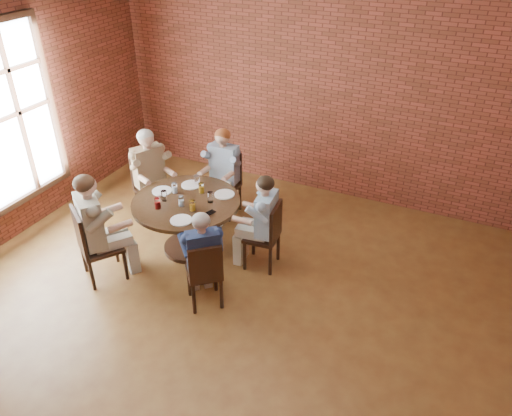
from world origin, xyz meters
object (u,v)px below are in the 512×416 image
at_px(dining_table, 187,215).
at_px(diner_c, 151,176).
at_px(chair_d, 92,243).
at_px(chair_c, 150,183).
at_px(smartphone, 210,213).
at_px(diner_a, 262,223).
at_px(diner_b, 223,173).
at_px(diner_e, 203,259).
at_px(chair_a, 268,233).
at_px(chair_e, 205,272).
at_px(chair_b, 226,180).
at_px(diner_d, 98,228).

height_order(dining_table, diner_c, diner_c).
bearing_deg(chair_d, diner_c, -48.11).
distance_m(chair_c, chair_d, 1.53).
relative_size(chair_c, smartphone, 6.46).
xyz_separation_m(diner_a, diner_b, (-1.03, 0.89, 0.02)).
height_order(diner_b, diner_e, diner_b).
height_order(dining_table, diner_e, diner_e).
bearing_deg(chair_a, diner_a, -90.00).
bearing_deg(chair_a, dining_table, -90.00).
distance_m(diner_a, chair_e, 1.01).
height_order(dining_table, chair_e, chair_e).
distance_m(chair_c, diner_c, 0.19).
bearing_deg(diner_b, smartphone, -69.75).
bearing_deg(dining_table, chair_b, 91.03).
xyz_separation_m(chair_c, diner_d, (0.30, -1.43, 0.19)).
distance_m(chair_b, diner_e, 2.02).
bearing_deg(chair_c, chair_e, -100.31).
bearing_deg(chair_d, dining_table, -90.00).
xyz_separation_m(chair_b, diner_e, (0.73, -1.88, 0.11)).
distance_m(diner_a, diner_b, 1.36).
bearing_deg(diner_e, chair_d, -33.88).
height_order(diner_c, smartphone, diner_c).
distance_m(diner_e, smartphone, 0.74).
distance_m(chair_d, chair_e, 1.47).
xyz_separation_m(chair_a, chair_d, (-1.79, -1.11, 0.03)).
height_order(chair_b, diner_c, diner_c).
relative_size(dining_table, chair_d, 1.41).
bearing_deg(smartphone, diner_b, 129.86).
relative_size(chair_e, diner_e, 0.72).
height_order(chair_b, chair_d, chair_d).
distance_m(diner_b, diner_c, 1.00).
distance_m(dining_table, smartphone, 0.50).
relative_size(diner_a, diner_b, 0.97).
height_order(chair_a, diner_d, diner_d).
xyz_separation_m(dining_table, chair_c, (-0.95, 0.51, -0.02)).
bearing_deg(chair_a, chair_c, -107.18).
bearing_deg(chair_d, diner_b, -73.75).
height_order(chair_a, smartphone, chair_a).
height_order(diner_a, chair_e, diner_a).
distance_m(chair_d, smartphone, 1.43).
bearing_deg(chair_b, chair_d, -109.24).
height_order(diner_a, diner_d, diner_d).
height_order(chair_a, diner_c, diner_c).
distance_m(chair_b, smartphone, 1.31).
relative_size(chair_a, chair_e, 1.03).
distance_m(chair_b, diner_d, 2.10).
bearing_deg(diner_b, chair_b, 90.00).
xyz_separation_m(dining_table, smartphone, (0.42, -0.13, 0.23)).
bearing_deg(chair_c, chair_b, -30.35).
distance_m(diner_a, smartphone, 0.64).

